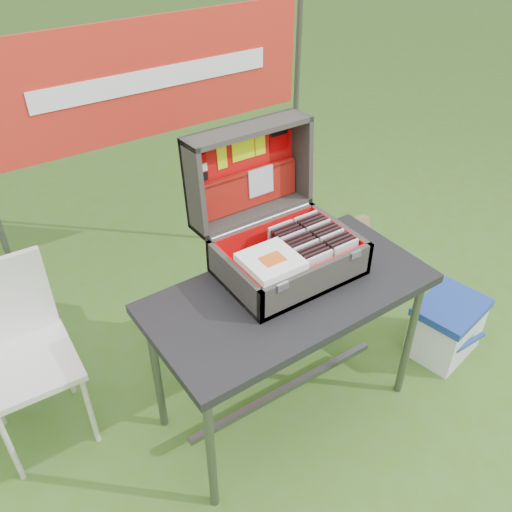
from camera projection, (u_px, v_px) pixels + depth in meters
ground at (284, 411)px, 2.59m from camera, size 80.00×80.00×0.00m
table at (287, 353)px, 2.40m from camera, size 1.18×0.61×0.73m
table_top at (290, 293)px, 2.19m from camera, size 1.18×0.61×0.04m
table_leg_fl at (211, 452)px, 2.02m from camera, size 0.04×0.04×0.69m
table_leg_fr at (409, 340)px, 2.49m from camera, size 0.04×0.04×0.69m
table_leg_bl at (157, 373)px, 2.33m from camera, size 0.04×0.04×0.69m
table_leg_br at (342, 286)px, 2.80m from camera, size 0.04×0.04×0.69m
table_brace at (285, 389)px, 2.54m from camera, size 1.02×0.03×0.03m
suitcase at (282, 211)px, 2.15m from camera, size 0.56×0.56×0.54m
suitcase_base_bottom at (288, 270)px, 2.27m from camera, size 0.56×0.40×0.02m
suitcase_base_wall_front at (318, 282)px, 2.10m from camera, size 0.56×0.02×0.15m
suitcase_base_wall_back at (263, 236)px, 2.35m from camera, size 0.56×0.02×0.15m
suitcase_base_wall_left at (234, 280)px, 2.11m from camera, size 0.02×0.40×0.15m
suitcase_base_wall_right at (338, 237)px, 2.35m from camera, size 0.02×0.40×0.15m
suitcase_liner_floor at (288, 267)px, 2.26m from camera, size 0.51×0.35×0.01m
suitcase_latch_left at (283, 287)px, 1.98m from camera, size 0.05×0.01×0.03m
suitcase_latch_right at (356, 255)px, 2.14m from camera, size 0.05×0.01×0.03m
suitcase_hinge at (262, 221)px, 2.32m from camera, size 0.50×0.02×0.02m
suitcase_lid_back at (242, 168)px, 2.31m from camera, size 0.56×0.05×0.40m
suitcase_lid_rim_far at (248, 129)px, 2.16m from camera, size 0.56×0.15×0.03m
suitcase_lid_rim_near at (252, 212)px, 2.36m from camera, size 0.56×0.15×0.03m
suitcase_lid_rim_left at (194, 190)px, 2.14m from camera, size 0.02×0.18×0.41m
suitcase_lid_rim_right at (301, 157)px, 2.38m from camera, size 0.02×0.18×0.41m
suitcase_lid_liner at (244, 169)px, 2.30m from camera, size 0.51×0.03×0.35m
suitcase_liner_wall_front at (315, 278)px, 2.11m from camera, size 0.51×0.01×0.13m
suitcase_liner_wall_back at (265, 236)px, 2.34m from camera, size 0.51×0.01×0.13m
suitcase_liner_wall_left at (237, 277)px, 2.11m from camera, size 0.01×0.35×0.13m
suitcase_liner_wall_right at (336, 236)px, 2.34m from camera, size 0.01×0.35×0.13m
suitcase_lid_pocket at (247, 190)px, 2.33m from camera, size 0.49×0.04×0.16m
suitcase_pocket_edge at (247, 173)px, 2.29m from camera, size 0.48×0.02×0.02m
suitcase_pocket_cd at (261, 181)px, 2.33m from camera, size 0.12×0.02×0.12m
lid_sticker_cc_a at (199, 149)px, 2.13m from camera, size 0.05×0.01×0.03m
lid_sticker_cc_b at (200, 159)px, 2.15m from camera, size 0.05×0.01×0.03m
lid_sticker_cc_c at (201, 168)px, 2.17m from camera, size 0.05×0.01×0.03m
lid_sticker_cc_d at (202, 177)px, 2.19m from camera, size 0.05×0.01×0.03m
lid_card_neon_tall at (222, 156)px, 2.20m from camera, size 0.04×0.01×0.11m
lid_card_neon_main at (243, 150)px, 2.25m from camera, size 0.11×0.01×0.08m
lid_card_neon_small at (260, 145)px, 2.28m from camera, size 0.05×0.01×0.08m
lid_sticker_band at (279, 140)px, 2.33m from camera, size 0.10×0.01×0.10m
lid_sticker_band_bar at (279, 133)px, 2.31m from camera, size 0.09×0.00×0.02m
cd_left_0 at (319, 269)px, 2.13m from camera, size 0.12×0.01×0.14m
cd_left_1 at (316, 266)px, 2.14m from camera, size 0.12×0.01×0.14m
cd_left_2 at (312, 263)px, 2.16m from camera, size 0.12×0.01×0.14m
cd_left_3 at (309, 261)px, 2.17m from camera, size 0.12×0.01×0.14m
cd_left_4 at (305, 258)px, 2.19m from camera, size 0.12×0.01×0.14m
cd_left_5 at (302, 255)px, 2.20m from camera, size 0.12×0.01×0.14m
cd_left_6 at (299, 253)px, 2.22m from camera, size 0.12×0.01×0.14m
cd_left_7 at (296, 250)px, 2.23m from camera, size 0.12×0.01×0.14m
cd_left_8 at (292, 248)px, 2.25m from camera, size 0.12×0.01×0.14m
cd_left_9 at (289, 245)px, 2.26m from camera, size 0.12×0.01×0.14m
cd_left_10 at (286, 243)px, 2.27m from camera, size 0.12×0.01×0.14m
cd_left_11 at (283, 240)px, 2.29m from camera, size 0.12×0.01×0.14m
cd_left_12 at (280, 238)px, 2.30m from camera, size 0.12×0.01×0.14m
cd_right_0 at (345, 258)px, 2.19m from camera, size 0.12×0.01×0.14m
cd_right_1 at (341, 255)px, 2.20m from camera, size 0.12×0.01×0.14m
cd_right_2 at (338, 252)px, 2.22m from camera, size 0.12×0.01×0.14m
cd_right_3 at (334, 250)px, 2.23m from camera, size 0.12×0.01×0.14m
cd_right_4 at (331, 247)px, 2.25m from camera, size 0.12×0.01×0.14m
cd_right_5 at (327, 245)px, 2.26m from camera, size 0.12×0.01×0.14m
cd_right_6 at (324, 242)px, 2.28m from camera, size 0.12×0.01×0.14m
cd_right_7 at (321, 240)px, 2.29m from camera, size 0.12×0.01×0.14m
cd_right_8 at (318, 237)px, 2.31m from camera, size 0.12×0.01×0.14m
cd_right_9 at (314, 235)px, 2.32m from camera, size 0.12×0.01×0.14m
cd_right_10 at (311, 233)px, 2.33m from camera, size 0.12×0.01×0.14m
cd_right_11 at (308, 230)px, 2.35m from camera, size 0.12×0.01×0.14m
cd_right_12 at (305, 228)px, 2.36m from camera, size 0.12×0.01×0.14m
songbook_0 at (271, 264)px, 2.07m from camera, size 0.21×0.21×0.00m
songbook_1 at (271, 263)px, 2.07m from camera, size 0.21×0.21×0.00m
songbook_2 at (271, 262)px, 2.06m from camera, size 0.21×0.21×0.00m
songbook_3 at (271, 261)px, 2.06m from camera, size 0.21×0.21×0.00m
songbook_4 at (271, 259)px, 2.06m from camera, size 0.21×0.21×0.00m
songbook_5 at (271, 258)px, 2.05m from camera, size 0.21×0.21×0.00m
songbook_graphic at (273, 259)px, 2.05m from camera, size 0.09×0.07×0.00m
cooler at (446, 327)px, 2.82m from camera, size 0.41×0.34×0.32m
cooler_body at (445, 330)px, 2.84m from camera, size 0.39×0.32×0.28m
cooler_lid at (452, 307)px, 2.74m from camera, size 0.41×0.34×0.04m
cooler_handle at (470, 342)px, 2.72m from camera, size 0.22×0.02×0.02m
chair at (28, 368)px, 2.24m from camera, size 0.40×0.44×0.86m
chair_seat at (27, 366)px, 2.24m from camera, size 0.40×0.40×0.03m
chair_backrest at (2, 302)px, 2.23m from camera, size 0.39×0.04×0.41m
chair_leg_fl at (10, 447)px, 2.18m from camera, size 0.02×0.02×0.44m
chair_leg_fr at (90, 409)px, 2.33m from camera, size 0.02×0.02×0.44m
chair_leg_br at (65, 361)px, 2.55m from camera, size 0.02×0.02×0.44m
chair_upright_right at (43, 289)px, 2.31m from camera, size 0.02×0.02×0.41m
cardboard_box at (341, 259)px, 3.20m from camera, size 0.43×0.23×0.44m
banner_post_right at (295, 127)px, 3.20m from camera, size 0.03×0.03×1.70m
banner at (156, 78)px, 2.55m from camera, size 1.60×0.02×0.55m
banner_text at (157, 78)px, 2.54m from camera, size 1.20×0.00×0.10m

